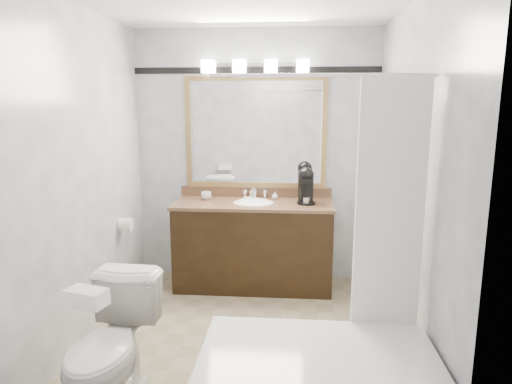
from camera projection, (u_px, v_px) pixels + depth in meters
The scene contains 14 objects.
room at pixel (241, 179), 3.31m from camera, with size 2.42×2.62×2.52m.
vanity at pixel (253, 243), 4.46m from camera, with size 1.53×0.58×0.97m.
mirror at pixel (256, 133), 4.51m from camera, with size 1.40×0.04×1.10m.
vanity_light_bar at pixel (255, 66), 4.33m from camera, with size 1.02×0.14×0.12m.
accent_stripe at pixel (256, 70), 4.41m from camera, with size 2.40×0.01×0.06m, color black.
bathtub at pixel (321, 376), 2.57m from camera, with size 1.30×0.75×1.96m.
tp_roll at pixel (126, 225), 4.15m from camera, with size 0.12×0.12×0.11m, color white.
toilet at pixel (110, 348), 2.67m from camera, with size 0.43×0.75×0.77m, color white.
tissue_box at pixel (87, 297), 2.35m from camera, with size 0.21×0.11×0.09m, color white.
coffee_maker at pixel (306, 185), 4.33m from camera, with size 0.18×0.22×0.34m.
cup_left at pixel (206, 196), 4.51m from camera, with size 0.10×0.10×0.08m, color white.
soap_bottle_a at pixel (252, 193), 4.57m from camera, with size 0.05×0.05×0.10m, color white.
soap_bottle_b at pixel (275, 196), 4.51m from camera, with size 0.06×0.06×0.08m, color white.
soap_bar at pixel (248, 198), 4.50m from camera, with size 0.08×0.05×0.02m, color beige.
Camera 1 is at (0.37, -3.24, 1.80)m, focal length 32.00 mm.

